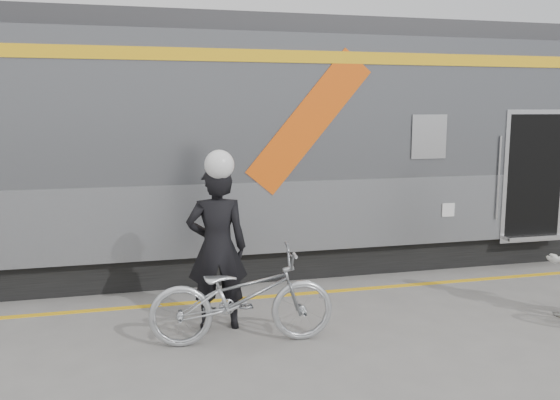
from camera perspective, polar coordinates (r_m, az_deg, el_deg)
name	(u,v)px	position (r m, az deg, el deg)	size (l,w,h in m)	color
ground	(362,351)	(6.93, 7.89, -14.21)	(90.00, 90.00, 0.00)	slate
train	(379,144)	(11.04, 9.49, 5.37)	(24.00, 3.17, 4.10)	black
safety_strip	(306,293)	(8.83, 2.55, -8.96)	(24.00, 0.12, 0.01)	yellow
man	(217,248)	(7.29, -6.08, -4.61)	(0.74, 0.48, 2.03)	black
bicycle_left	(242,296)	(6.92, -3.68, -9.23)	(0.74, 2.12, 1.12)	#B2B6BA
helmet_man	(215,151)	(7.11, -6.23, 4.74)	(0.35, 0.35, 0.35)	white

